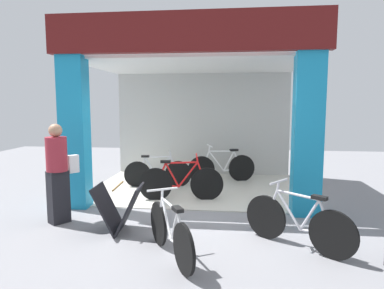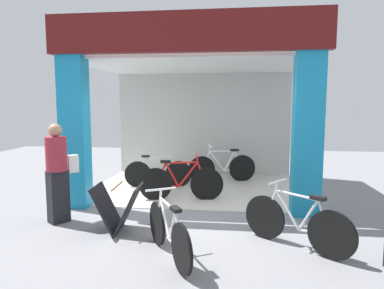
# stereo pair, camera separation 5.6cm
# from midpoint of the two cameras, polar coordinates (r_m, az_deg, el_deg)

# --- Properties ---
(ground_plane) EXTENTS (17.58, 17.58, 0.00)m
(ground_plane) POSITION_cam_midpoint_polar(r_m,az_deg,el_deg) (6.60, -1.12, -10.86)
(ground_plane) COLOR gray
(ground_plane) RESTS_ON ground
(shop_facade) EXTENTS (4.99, 3.77, 3.58)m
(shop_facade) POSITION_cam_midpoint_polar(r_m,az_deg,el_deg) (7.96, 0.47, 6.08)
(shop_facade) COLOR beige
(shop_facade) RESTS_ON ground
(bicycle_inside_0) EXTENTS (1.59, 0.44, 0.88)m
(bicycle_inside_0) POSITION_cam_midpoint_polar(r_m,az_deg,el_deg) (8.34, -5.90, -4.64)
(bicycle_inside_0) COLOR black
(bicycle_inside_0) RESTS_ON ground
(bicycle_inside_1) EXTENTS (1.73, 0.48, 0.96)m
(bicycle_inside_1) POSITION_cam_midpoint_polar(r_m,az_deg,el_deg) (7.17, -2.07, -6.27)
(bicycle_inside_1) COLOR black
(bicycle_inside_1) RESTS_ON ground
(bicycle_inside_2) EXTENTS (1.68, 0.61, 0.96)m
(bicycle_inside_2) POSITION_cam_midpoint_polar(r_m,az_deg,el_deg) (8.82, 4.78, -3.79)
(bicycle_inside_2) COLOR black
(bicycle_inside_2) RESTS_ON ground
(bicycle_parked_0) EXTENTS (0.82, 1.38, 0.86)m
(bicycle_parked_0) POSITION_cam_midpoint_polar(r_m,az_deg,el_deg) (4.61, -4.01, -14.29)
(bicycle_parked_0) COLOR black
(bicycle_parked_0) RESTS_ON ground
(bicycle_parked_1) EXTENTS (1.33, 1.05, 0.91)m
(bicycle_parked_1) POSITION_cam_midpoint_polar(r_m,az_deg,el_deg) (5.10, 16.70, -12.26)
(bicycle_parked_1) COLOR black
(bicycle_parked_1) RESTS_ON ground
(sandwich_board_sign) EXTENTS (0.76, 0.63, 0.75)m
(sandwich_board_sign) POSITION_cam_midpoint_polar(r_m,az_deg,el_deg) (5.61, -12.33, -10.28)
(sandwich_board_sign) COLOR black
(sandwich_board_sign) RESTS_ON ground
(pedestrian_1) EXTENTS (0.51, 0.57, 1.67)m
(pedestrian_1) POSITION_cam_midpoint_polar(r_m,az_deg,el_deg) (6.20, -21.50, -4.22)
(pedestrian_1) COLOR black
(pedestrian_1) RESTS_ON ground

